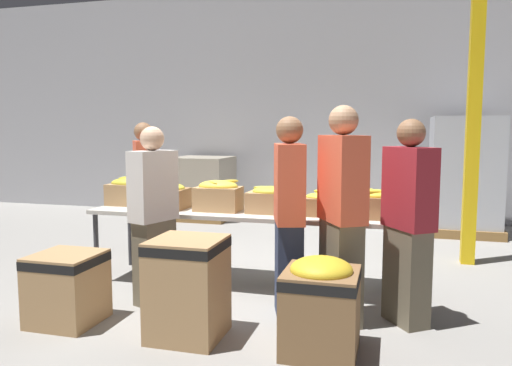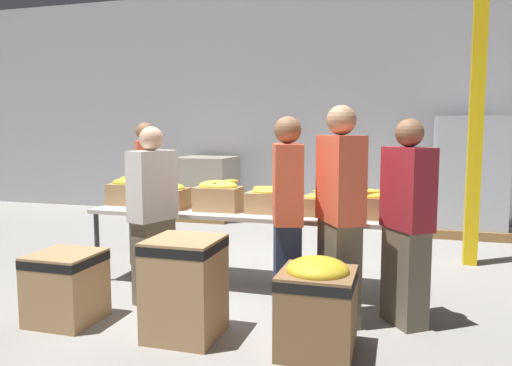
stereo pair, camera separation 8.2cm
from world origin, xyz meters
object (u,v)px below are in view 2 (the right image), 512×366
object	(u,v)px
donation_bin_1	(185,284)
donation_bin_2	(317,302)
banana_box_2	(218,195)
volunteer_0	(287,218)
banana_box_4	(324,204)
donation_bin_0	(66,284)
volunteer_3	(153,216)
sorting_table	(246,215)
volunteer_4	(340,217)
volunteer_2	(146,191)
pallet_stack_0	(468,176)
pallet_stack_1	(206,188)
banana_box_3	(270,199)
banana_box_0	(131,191)
banana_box_5	(375,204)
banana_box_1	(168,195)
volunteer_1	(407,224)
support_pillar	(477,89)

from	to	relation	value
donation_bin_1	donation_bin_2	bearing A→B (deg)	-0.00
banana_box_2	volunteer_0	world-z (taller)	volunteer_0
banana_box_4	donation_bin_0	bearing A→B (deg)	-145.78
donation_bin_2	donation_bin_0	bearing A→B (deg)	180.00
volunteer_3	sorting_table	bearing A→B (deg)	-21.96
banana_box_4	volunteer_4	size ratio (longest dim) A/B	0.26
donation_bin_1	sorting_table	bearing A→B (deg)	87.65
volunteer_2	pallet_stack_0	distance (m)	4.66
volunteer_4	pallet_stack_1	distance (m)	5.03
banana_box_4	volunteer_2	bearing A→B (deg)	161.11
banana_box_3	banana_box_4	size ratio (longest dim) A/B	0.96
volunteer_0	volunteer_3	distance (m)	1.22
banana_box_4	pallet_stack_1	bearing A→B (deg)	126.71
banana_box_0	pallet_stack_1	xyz separation A→B (m)	(-0.50, 3.38, -0.37)
pallet_stack_0	banana_box_2	bearing A→B (deg)	-129.00
banana_box_5	volunteer_3	size ratio (longest dim) A/B	0.25
sorting_table	pallet_stack_0	size ratio (longest dim) A/B	1.78
banana_box_3	banana_box_5	world-z (taller)	banana_box_5
volunteer_4	banana_box_1	bearing A→B (deg)	39.08
banana_box_0	volunteer_0	size ratio (longest dim) A/B	0.27
sorting_table	banana_box_1	size ratio (longest dim) A/B	7.93
sorting_table	banana_box_5	bearing A→B (deg)	-3.07
banana_box_3	volunteer_3	bearing A→B (deg)	-143.31
volunteer_1	pallet_stack_0	distance (m)	3.99
volunteer_3	pallet_stack_1	xyz separation A→B (m)	(-1.16, 4.13, -0.26)
pallet_stack_1	banana_box_3	bearing A→B (deg)	-59.24
banana_box_2	volunteer_2	xyz separation A→B (m)	(-1.23, 0.79, -0.09)
donation_bin_0	support_pillar	bearing A→B (deg)	39.66
support_pillar	pallet_stack_0	size ratio (longest dim) A/B	2.30
sorting_table	donation_bin_0	size ratio (longest dim) A/B	5.46
banana_box_1	support_pillar	bearing A→B (deg)	26.30
sorting_table	banana_box_2	xyz separation A→B (m)	(-0.27, -0.07, 0.20)
volunteer_4	donation_bin_0	bearing A→B (deg)	75.13
banana_box_5	volunteer_2	bearing A→B (deg)	163.99
pallet_stack_1	banana_box_0	bearing A→B (deg)	-81.57
donation_bin_2	banana_box_4	bearing A→B (deg)	96.87
banana_box_4	support_pillar	bearing A→B (deg)	45.56
banana_box_2	banana_box_5	size ratio (longest dim) A/B	1.10
sorting_table	volunteer_3	xyz separation A→B (m)	(-0.64, -0.72, 0.08)
banana_box_4	volunteer_2	xyz separation A→B (m)	(-2.28, 0.78, -0.04)
banana_box_4	volunteer_2	world-z (taller)	volunteer_2
volunteer_3	donation_bin_1	xyz separation A→B (m)	(0.58, -0.62, -0.38)
volunteer_1	banana_box_5	bearing A→B (deg)	-9.77
banana_box_5	donation_bin_2	world-z (taller)	banana_box_5
banana_box_2	donation_bin_1	xyz separation A→B (m)	(0.21, -1.27, -0.50)
volunteer_2	pallet_stack_0	xyz separation A→B (m)	(3.91, 2.53, 0.05)
volunteer_4	banana_box_3	bearing A→B (deg)	16.87
banana_box_4	pallet_stack_1	world-z (taller)	pallet_stack_1
banana_box_0	banana_box_4	size ratio (longest dim) A/B	1.00
banana_box_0	banana_box_5	bearing A→B (deg)	-2.16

